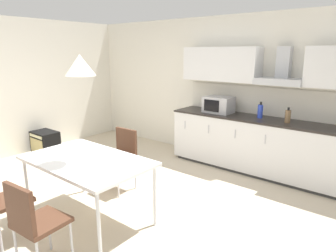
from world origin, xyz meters
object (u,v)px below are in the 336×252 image
(microwave, at_px, (218,105))
(bottle_blue, at_px, (260,111))
(dining_table, at_px, (87,163))
(guitar_amp, at_px, (45,143))
(chair_far_left, at_px, (122,153))
(bottle_brown, at_px, (288,116))
(chair_near_right, at_px, (32,218))
(pendant_lamp, at_px, (80,65))

(microwave, height_order, bottle_blue, microwave)
(microwave, bearing_deg, dining_table, -94.20)
(dining_table, distance_m, guitar_amp, 2.84)
(bottle_blue, bearing_deg, chair_far_left, -124.62)
(microwave, relative_size, chair_far_left, 0.55)
(bottle_blue, xyz_separation_m, guitar_amp, (-3.56, -1.73, -0.80))
(microwave, xyz_separation_m, bottle_brown, (1.19, -0.03, -0.04))
(dining_table, bearing_deg, microwave, 85.80)
(bottle_brown, xyz_separation_m, guitar_amp, (-4.02, -1.66, -0.79))
(chair_far_left, bearing_deg, guitar_amp, 177.41)
(chair_near_right, relative_size, chair_far_left, 1.00)
(bottle_brown, height_order, guitar_amp, bottle_brown)
(bottle_blue, relative_size, pendant_lamp, 0.81)
(guitar_amp, relative_size, pendant_lamp, 1.63)
(dining_table, xyz_separation_m, chair_far_left, (-0.33, 0.83, -0.18))
(chair_near_right, relative_size, pendant_lamp, 2.72)
(dining_table, relative_size, guitar_amp, 2.83)
(chair_near_right, bearing_deg, bottle_brown, 73.05)
(microwave, height_order, dining_table, microwave)
(microwave, xyz_separation_m, pendant_lamp, (-0.19, -2.63, 0.75))
(dining_table, height_order, chair_far_left, chair_far_left)
(chair_near_right, bearing_deg, pendant_lamp, 112.07)
(microwave, height_order, chair_far_left, microwave)
(dining_table, height_order, chair_near_right, chair_near_right)
(bottle_brown, bearing_deg, dining_table, -118.04)
(dining_table, distance_m, chair_far_left, 0.92)
(chair_near_right, bearing_deg, bottle_blue, 80.38)
(chair_near_right, bearing_deg, microwave, 92.39)
(bottle_brown, relative_size, chair_near_right, 0.27)
(guitar_amp, bearing_deg, pendant_lamp, -19.58)
(chair_far_left, xyz_separation_m, pendant_lamp, (0.33, -0.83, 1.27))
(bottle_blue, xyz_separation_m, pendant_lamp, (-0.93, -2.66, 0.78))
(chair_far_left, bearing_deg, pendant_lamp, -68.19)
(pendant_lamp, bearing_deg, microwave, 85.80)
(microwave, distance_m, pendant_lamp, 2.74)
(chair_far_left, height_order, guitar_amp, chair_far_left)
(dining_table, height_order, pendant_lamp, pendant_lamp)
(bottle_brown, relative_size, guitar_amp, 0.45)
(bottle_brown, bearing_deg, pendant_lamp, -118.04)
(microwave, relative_size, pendant_lamp, 1.50)
(microwave, xyz_separation_m, chair_near_right, (0.14, -3.46, -0.51))
(bottle_brown, bearing_deg, chair_near_right, -106.95)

